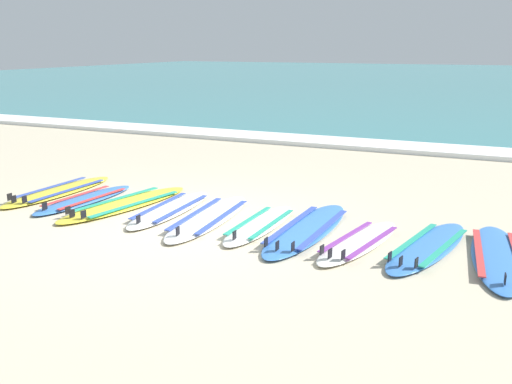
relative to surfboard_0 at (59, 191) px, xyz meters
The scene contains 13 objects.
ground_plane 2.99m from the surfboard_0, 13.01° to the right, with size 80.00×80.00×0.00m, color #C1B599.
sea 36.03m from the surfboard_0, 85.37° to the left, with size 80.00×60.00×0.10m, color teal.
wave_foam_strip 7.14m from the surfboard_0, 65.94° to the left, with size 80.00×1.22×0.11m, color white.
surfboard_0 is the anchor object (origin of this frame).
surfboard_1 0.79m from the surfboard_0, 17.52° to the right, with size 0.68×2.08×0.18m.
surfboard_2 1.52m from the surfboard_0, ahead, with size 1.13×2.61×0.18m.
surfboard_3 2.31m from the surfboard_0, ahead, with size 0.61×2.20×0.18m.
surfboard_4 3.04m from the surfboard_0, ahead, with size 0.76×2.45×0.18m.
surfboard_5 3.85m from the surfboard_0, ahead, with size 0.54×2.00×0.18m.
surfboard_6 4.50m from the surfboard_0, ahead, with size 0.73×2.58×0.18m.
surfboard_7 5.28m from the surfboard_0, ahead, with size 0.89×2.06×0.18m.
surfboard_8 6.08m from the surfboard_0, ahead, with size 1.02×2.31×0.18m.
surfboard_9 6.87m from the surfboard_0, ahead, with size 0.79×2.38×0.18m.
Camera 1 is at (3.85, -6.36, 2.44)m, focal length 39.36 mm.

